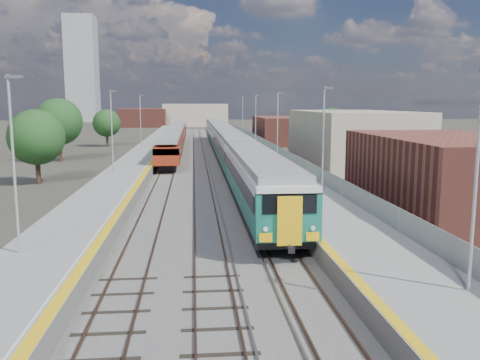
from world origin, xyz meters
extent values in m
plane|color=#47443A|center=(0.00, 50.00, 0.00)|extent=(320.00, 320.00, 0.00)
cube|color=#565451|center=(-2.25, 52.50, 0.03)|extent=(10.50, 155.00, 0.06)
cube|color=#4C3323|center=(0.78, 55.00, 0.11)|extent=(0.07, 160.00, 0.14)
cube|color=#4C3323|center=(2.22, 55.00, 0.11)|extent=(0.07, 160.00, 0.14)
cube|color=#4C3323|center=(-2.72, 55.00, 0.11)|extent=(0.07, 160.00, 0.14)
cube|color=#4C3323|center=(-1.28, 55.00, 0.11)|extent=(0.07, 160.00, 0.14)
cube|color=#4C3323|center=(-6.22, 55.00, 0.11)|extent=(0.07, 160.00, 0.14)
cube|color=#4C3323|center=(-4.78, 55.00, 0.11)|extent=(0.07, 160.00, 0.14)
cube|color=gray|center=(0.45, 55.00, 0.10)|extent=(0.08, 160.00, 0.10)
cube|color=gray|center=(-0.95, 55.00, 0.10)|extent=(0.08, 160.00, 0.10)
cube|color=slate|center=(5.25, 52.50, 0.50)|extent=(4.70, 155.00, 1.00)
cube|color=gray|center=(5.25, 52.50, 1.00)|extent=(4.70, 155.00, 0.03)
cube|color=yellow|center=(3.15, 52.50, 1.02)|extent=(0.40, 155.00, 0.01)
cube|color=gray|center=(7.45, 52.50, 1.60)|extent=(0.06, 155.00, 1.20)
cylinder|color=#9EA0A3|center=(6.60, 2.00, 4.77)|extent=(0.12, 0.12, 7.50)
cylinder|color=#9EA0A3|center=(6.60, 22.00, 4.77)|extent=(0.12, 0.12, 7.50)
cube|color=#4C4C4F|center=(6.85, 22.00, 8.42)|extent=(0.70, 0.18, 0.14)
cylinder|color=#9EA0A3|center=(6.60, 42.00, 4.77)|extent=(0.12, 0.12, 7.50)
cube|color=#4C4C4F|center=(6.85, 42.00, 8.42)|extent=(0.70, 0.18, 0.14)
cylinder|color=#9EA0A3|center=(6.60, 62.00, 4.77)|extent=(0.12, 0.12, 7.50)
cube|color=#4C4C4F|center=(6.85, 62.00, 8.42)|extent=(0.70, 0.18, 0.14)
cylinder|color=#9EA0A3|center=(6.60, 82.00, 4.77)|extent=(0.12, 0.12, 7.50)
cube|color=#4C4C4F|center=(6.85, 82.00, 8.42)|extent=(0.70, 0.18, 0.14)
cube|color=slate|center=(-9.05, 52.50, 0.50)|extent=(4.30, 155.00, 1.00)
cube|color=gray|center=(-9.05, 52.50, 1.00)|extent=(4.30, 155.00, 0.03)
cube|color=yellow|center=(-7.15, 52.50, 1.02)|extent=(0.45, 155.00, 0.01)
cube|color=silver|center=(-7.50, 52.50, 1.03)|extent=(0.08, 155.00, 0.01)
cylinder|color=#9EA0A3|center=(-10.20, 8.00, 4.77)|extent=(0.12, 0.12, 7.50)
cube|color=#4C4C4F|center=(-9.95, 8.00, 8.42)|extent=(0.70, 0.18, 0.14)
cylinder|color=#9EA0A3|center=(-10.20, 34.00, 4.77)|extent=(0.12, 0.12, 7.50)
cube|color=#4C4C4F|center=(-9.95, 34.00, 8.42)|extent=(0.70, 0.18, 0.14)
cylinder|color=#9EA0A3|center=(-10.20, 60.00, 4.77)|extent=(0.12, 0.12, 7.50)
cube|color=#4C4C4F|center=(-9.95, 60.00, 8.42)|extent=(0.70, 0.18, 0.14)
cube|color=brown|center=(14.00, 18.00, 2.60)|extent=(9.00, 16.00, 5.20)
cube|color=#A99E87|center=(16.00, 45.00, 3.20)|extent=(11.00, 22.00, 6.40)
cube|color=brown|center=(13.00, 78.00, 2.40)|extent=(8.00, 18.00, 4.80)
cube|color=#A99E87|center=(-2.00, 150.00, 3.50)|extent=(20.00, 14.00, 7.00)
cube|color=brown|center=(-18.00, 145.00, 2.80)|extent=(14.00, 12.00, 5.60)
cube|color=gray|center=(-45.00, 190.00, 20.00)|extent=(11.00, 11.00, 40.00)
cube|color=black|center=(1.50, 18.89, 0.94)|extent=(2.90, 20.76, 0.49)
cube|color=#11583E|center=(1.50, 18.89, 1.79)|extent=(3.00, 20.76, 1.21)
cube|color=black|center=(1.50, 18.89, 2.75)|extent=(3.07, 20.76, 0.83)
cube|color=silver|center=(1.50, 18.89, 3.41)|extent=(3.00, 20.76, 0.51)
cube|color=gray|center=(1.50, 18.89, 3.85)|extent=(2.66, 20.76, 0.43)
cube|color=black|center=(1.50, 40.15, 0.94)|extent=(2.90, 20.76, 0.49)
cube|color=#11583E|center=(1.50, 40.15, 1.79)|extent=(3.00, 20.76, 1.21)
cube|color=black|center=(1.50, 40.15, 2.75)|extent=(3.07, 20.76, 0.83)
cube|color=silver|center=(1.50, 40.15, 3.41)|extent=(3.00, 20.76, 0.51)
cube|color=gray|center=(1.50, 40.15, 3.85)|extent=(2.66, 20.76, 0.43)
cube|color=black|center=(1.50, 61.41, 0.94)|extent=(2.90, 20.76, 0.49)
cube|color=#11583E|center=(1.50, 61.41, 1.79)|extent=(3.00, 20.76, 1.21)
cube|color=black|center=(1.50, 61.41, 2.75)|extent=(3.07, 20.76, 0.83)
cube|color=silver|center=(1.50, 61.41, 3.41)|extent=(3.00, 20.76, 0.51)
cube|color=gray|center=(1.50, 61.41, 3.85)|extent=(2.66, 20.76, 0.43)
cube|color=black|center=(1.50, 82.67, 0.94)|extent=(2.90, 20.76, 0.49)
cube|color=#11583E|center=(1.50, 82.67, 1.79)|extent=(3.00, 20.76, 1.21)
cube|color=black|center=(1.50, 82.67, 2.75)|extent=(3.07, 20.76, 0.83)
cube|color=silver|center=(1.50, 82.67, 3.41)|extent=(3.00, 20.76, 0.51)
cube|color=gray|center=(1.50, 82.67, 3.85)|extent=(2.66, 20.76, 0.43)
cube|color=#11583E|center=(1.50, 8.24, 2.29)|extent=(2.98, 0.64, 2.24)
cube|color=black|center=(1.50, 7.91, 2.93)|extent=(2.45, 0.06, 0.85)
cube|color=yellow|center=(1.50, 7.85, 2.18)|extent=(1.12, 0.11, 2.24)
cube|color=black|center=(-5.50, 46.88, 0.45)|extent=(1.80, 15.32, 0.63)
cube|color=maroon|center=(-5.50, 46.88, 1.94)|extent=(2.66, 18.02, 1.90)
cube|color=black|center=(-5.50, 46.88, 2.42)|extent=(2.71, 18.02, 0.66)
cube|color=gray|center=(-5.50, 46.88, 3.37)|extent=(2.37, 18.02, 0.38)
cube|color=black|center=(-5.50, 65.40, 0.45)|extent=(1.80, 15.32, 0.63)
cube|color=maroon|center=(-5.50, 65.40, 1.94)|extent=(2.66, 18.02, 1.90)
cube|color=black|center=(-5.50, 65.40, 2.42)|extent=(2.71, 18.02, 0.66)
cube|color=gray|center=(-5.50, 65.40, 3.37)|extent=(2.37, 18.02, 0.38)
cube|color=black|center=(-5.50, 83.92, 0.45)|extent=(1.80, 15.32, 0.63)
cube|color=maroon|center=(-5.50, 83.92, 1.94)|extent=(2.66, 18.02, 1.90)
cube|color=black|center=(-5.50, 83.92, 2.42)|extent=(2.71, 18.02, 0.66)
cube|color=gray|center=(-5.50, 83.92, 3.37)|extent=(2.37, 18.02, 0.38)
cylinder|color=#382619|center=(-16.84, 33.47, 1.19)|extent=(0.44, 0.44, 2.38)
sphere|color=#1B481C|center=(-16.84, 33.47, 4.30)|extent=(5.02, 5.02, 5.02)
cylinder|color=#382619|center=(-19.49, 51.82, 1.39)|extent=(0.44, 0.44, 2.78)
sphere|color=#1B481C|center=(-19.49, 51.82, 5.02)|extent=(5.87, 5.87, 5.87)
cylinder|color=#382619|center=(-17.29, 74.04, 1.10)|extent=(0.44, 0.44, 2.19)
sphere|color=#1B481C|center=(-17.29, 74.04, 3.96)|extent=(4.63, 4.63, 4.63)
cylinder|color=#382619|center=(19.21, 65.59, 1.15)|extent=(0.44, 0.44, 2.30)
sphere|color=#1B481C|center=(19.21, 65.59, 4.15)|extent=(4.86, 4.86, 4.86)
camera|label=1|loc=(-2.70, -13.81, 7.38)|focal=38.00mm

